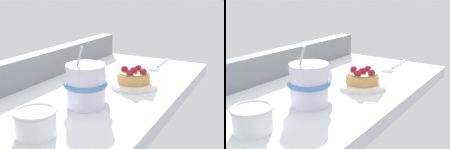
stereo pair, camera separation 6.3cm
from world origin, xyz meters
The scene contains 7 objects.
ground_plane centered at (0.00, 0.00, -1.59)cm, with size 67.41×37.05×3.19cm, color silver.
window_rail_back centered at (0.00, 16.61, 3.53)cm, with size 66.06×3.82×7.07cm, color gray.
dessert_plate centered at (2.70, -7.05, 0.53)cm, with size 11.00×11.00×1.14cm.
raspberry_tart centered at (2.68, -7.06, 2.63)cm, with size 7.87×7.87×3.87cm.
coffee_mug centered at (-12.52, -3.61, 4.35)cm, with size 12.01×8.76×12.43cm.
dessert_fork centered at (25.64, -5.97, 0.30)cm, with size 17.56×2.64×0.60cm.
sugar_bowl centered at (-26.90, -3.22, 2.32)cm, with size 6.98×6.98×4.35cm.
Camera 2 is at (-55.09, -39.00, 22.51)cm, focal length 46.59 mm.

